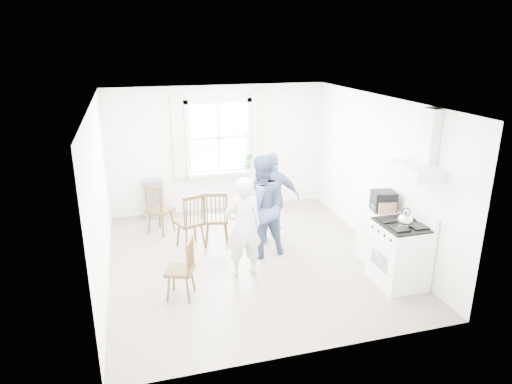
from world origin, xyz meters
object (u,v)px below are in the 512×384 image
object	(u,v)px
gas_stove	(399,253)
windsor_chair_a	(193,216)
windsor_chair_c	(186,262)
person_mid	(260,206)
person_left	(243,227)
low_cabinet	(379,236)
windsor_chair_b	(216,213)
stereo_stack	(383,201)
person_right	(272,198)

from	to	relation	value
gas_stove	windsor_chair_a	xyz separation A→B (m)	(-2.75, 1.97, 0.13)
gas_stove	windsor_chair_c	xyz separation A→B (m)	(-3.07, 0.45, 0.07)
windsor_chair_a	person_mid	bearing A→B (deg)	-24.84
person_left	low_cabinet	bearing A→B (deg)	172.49
low_cabinet	windsor_chair_b	xyz separation A→B (m)	(-2.42, 1.29, 0.17)
windsor_chair_a	person_left	world-z (taller)	person_left
stereo_stack	person_left	size ratio (longest dim) A/B	0.25
low_cabinet	person_left	distance (m)	2.25
stereo_stack	windsor_chair_c	size ratio (longest dim) A/B	0.44
stereo_stack	person_left	world-z (taller)	person_left
windsor_chair_c	person_right	size ratio (longest dim) A/B	0.55
low_cabinet	person_mid	distance (m)	1.98
stereo_stack	windsor_chair_b	xyz separation A→B (m)	(-2.43, 1.31, -0.43)
low_cabinet	stereo_stack	size ratio (longest dim) A/B	2.25
low_cabinet	stereo_stack	bearing A→B (deg)	-52.85
windsor_chair_a	person_left	xyz separation A→B (m)	(0.61, -1.11, 0.17)
person_left	windsor_chair_b	bearing A→B (deg)	-83.19
windsor_chair_b	person_mid	xyz separation A→B (m)	(0.65, -0.50, 0.24)
stereo_stack	windsor_chair_a	bearing A→B (deg)	155.53
low_cabinet	windsor_chair_a	world-z (taller)	windsor_chair_a
low_cabinet	person_mid	size ratio (longest dim) A/B	0.52
gas_stove	stereo_stack	xyz separation A→B (m)	(0.08, 0.68, 0.57)
low_cabinet	windsor_chair_c	xyz separation A→B (m)	(-3.14, -0.25, 0.10)
windsor_chair_b	person_left	xyz separation A→B (m)	(0.20, -1.13, 0.17)
low_cabinet	windsor_chair_a	distance (m)	3.10
windsor_chair_a	windsor_chair_c	world-z (taller)	windsor_chair_a
windsor_chair_b	windsor_chair_c	distance (m)	1.70
low_cabinet	stereo_stack	world-z (taller)	stereo_stack
low_cabinet	windsor_chair_a	xyz separation A→B (m)	(-2.82, 1.27, 0.17)
stereo_stack	person_left	xyz separation A→B (m)	(-2.23, 0.18, -0.27)
windsor_chair_b	person_mid	size ratio (longest dim) A/B	0.59
gas_stove	windsor_chair_c	distance (m)	3.10
windsor_chair_b	person_mid	bearing A→B (deg)	-37.66
stereo_stack	windsor_chair_b	bearing A→B (deg)	151.78
windsor_chair_c	person_right	xyz separation A→B (m)	(1.71, 1.45, 0.27)
windsor_chair_b	person_right	distance (m)	1.01
person_left	person_mid	xyz separation A→B (m)	(0.45, 0.62, 0.07)
low_cabinet	windsor_chair_c	world-z (taller)	windsor_chair_c
windsor_chair_b	gas_stove	bearing A→B (deg)	-40.24
low_cabinet	windsor_chair_a	size ratio (longest dim) A/B	0.89
low_cabinet	person_mid	world-z (taller)	person_mid
stereo_stack	person_mid	distance (m)	1.96
windsor_chair_c	person_mid	distance (m)	1.75
stereo_stack	person_mid	bearing A→B (deg)	155.75
person_mid	windsor_chair_b	bearing A→B (deg)	-47.36
stereo_stack	person_mid	xyz separation A→B (m)	(-1.78, 0.80, -0.19)
stereo_stack	person_right	bearing A→B (deg)	139.86
windsor_chair_a	windsor_chair_b	distance (m)	0.41
gas_stove	person_left	distance (m)	2.33
windsor_chair_a	person_mid	world-z (taller)	person_mid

